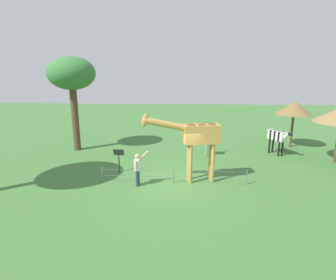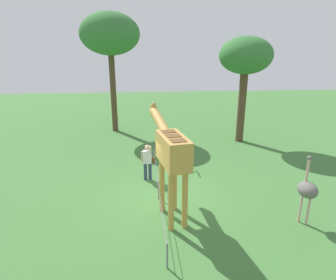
{
  "view_description": "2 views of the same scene",
  "coord_description": "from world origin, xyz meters",
  "px_view_note": "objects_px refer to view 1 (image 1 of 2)",
  "views": [
    {
      "loc": [
        -0.37,
        13.0,
        5.49
      ],
      "look_at": [
        0.24,
        0.87,
        2.34
      ],
      "focal_mm": 30.19,
      "sensor_mm": 36.0,
      "label": 1
    },
    {
      "loc": [
        -9.2,
        0.73,
        5.22
      ],
      "look_at": [
        0.47,
        -0.18,
        2.16
      ],
      "focal_mm": 29.59,
      "sensor_mm": 36.0,
      "label": 2
    }
  ],
  "objects_px": {
    "tree_east": "(72,75)",
    "giraffe": "(195,137)",
    "shade_hut_far": "(294,108)",
    "visitor": "(138,168)",
    "ostrich": "(207,138)",
    "zebra": "(278,137)",
    "info_sign": "(119,155)"
  },
  "relations": [
    {
      "from": "tree_east",
      "to": "giraffe",
      "type": "bearing_deg",
      "value": 146.65
    },
    {
      "from": "shade_hut_far",
      "to": "giraffe",
      "type": "bearing_deg",
      "value": 42.93
    },
    {
      "from": "visitor",
      "to": "tree_east",
      "type": "xyz_separation_m",
      "value": [
        5.06,
        -5.78,
        4.07
      ]
    },
    {
      "from": "ostrich",
      "to": "shade_hut_far",
      "type": "height_order",
      "value": "shade_hut_far"
    },
    {
      "from": "visitor",
      "to": "ostrich",
      "type": "height_order",
      "value": "ostrich"
    },
    {
      "from": "tree_east",
      "to": "visitor",
      "type": "bearing_deg",
      "value": 131.18
    },
    {
      "from": "tree_east",
      "to": "zebra",
      "type": "bearing_deg",
      "value": 178.16
    },
    {
      "from": "zebra",
      "to": "tree_east",
      "type": "height_order",
      "value": "tree_east"
    },
    {
      "from": "info_sign",
      "to": "ostrich",
      "type": "bearing_deg",
      "value": -147.1
    },
    {
      "from": "ostrich",
      "to": "tree_east",
      "type": "height_order",
      "value": "tree_east"
    },
    {
      "from": "zebra",
      "to": "info_sign",
      "type": "height_order",
      "value": "zebra"
    },
    {
      "from": "visitor",
      "to": "zebra",
      "type": "bearing_deg",
      "value": -146.75
    },
    {
      "from": "info_sign",
      "to": "tree_east",
      "type": "bearing_deg",
      "value": -47.27
    },
    {
      "from": "ostrich",
      "to": "shade_hut_far",
      "type": "relative_size",
      "value": 0.7
    },
    {
      "from": "visitor",
      "to": "tree_east",
      "type": "bearing_deg",
      "value": -48.82
    },
    {
      "from": "info_sign",
      "to": "shade_hut_far",
      "type": "bearing_deg",
      "value": -153.21
    },
    {
      "from": "shade_hut_far",
      "to": "info_sign",
      "type": "xyz_separation_m",
      "value": [
        11.0,
        5.55,
        -1.8
      ]
    },
    {
      "from": "ostrich",
      "to": "giraffe",
      "type": "bearing_deg",
      "value": 77.22
    },
    {
      "from": "info_sign",
      "to": "giraffe",
      "type": "bearing_deg",
      "value": 165.88
    },
    {
      "from": "zebra",
      "to": "shade_hut_far",
      "type": "distance_m",
      "value": 2.91
    },
    {
      "from": "visitor",
      "to": "zebra",
      "type": "height_order",
      "value": "visitor"
    },
    {
      "from": "tree_east",
      "to": "ostrich",
      "type": "bearing_deg",
      "value": 173.88
    },
    {
      "from": "ostrich",
      "to": "tree_east",
      "type": "distance_m",
      "value": 9.53
    },
    {
      "from": "giraffe",
      "to": "visitor",
      "type": "relative_size",
      "value": 2.21
    },
    {
      "from": "info_sign",
      "to": "zebra",
      "type": "bearing_deg",
      "value": -158.68
    },
    {
      "from": "shade_hut_far",
      "to": "info_sign",
      "type": "distance_m",
      "value": 12.45
    },
    {
      "from": "ostrich",
      "to": "tree_east",
      "type": "bearing_deg",
      "value": -6.12
    },
    {
      "from": "visitor",
      "to": "info_sign",
      "type": "relative_size",
      "value": 1.29
    },
    {
      "from": "tree_east",
      "to": "info_sign",
      "type": "relative_size",
      "value": 4.67
    },
    {
      "from": "ostrich",
      "to": "shade_hut_far",
      "type": "distance_m",
      "value": 6.73
    },
    {
      "from": "giraffe",
      "to": "info_sign",
      "type": "bearing_deg",
      "value": -14.12
    },
    {
      "from": "visitor",
      "to": "info_sign",
      "type": "distance_m",
      "value": 2.1
    }
  ]
}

